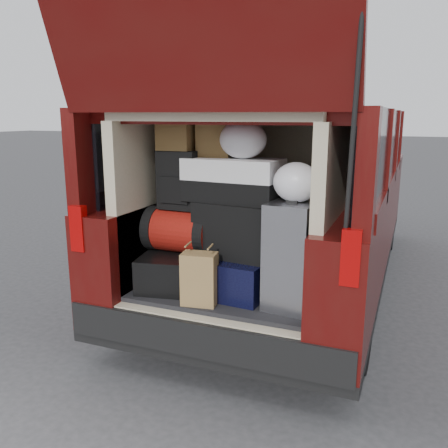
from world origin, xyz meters
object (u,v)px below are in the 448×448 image
(silver_roller, at_px, (295,253))
(black_soft_case, at_px, (235,229))
(black_hardshell, at_px, (177,268))
(navy_hardshell, at_px, (238,272))
(kraft_bag, at_px, (199,279))
(twotone_duffel, at_px, (233,180))
(backpack, at_px, (180,180))
(red_duffel, at_px, (180,230))

(silver_roller, xyz_separation_m, black_soft_case, (-0.43, 0.07, 0.10))
(black_hardshell, relative_size, navy_hardshell, 1.02)
(kraft_bag, distance_m, twotone_duffel, 0.70)
(black_hardshell, relative_size, kraft_bag, 1.76)
(black_hardshell, bearing_deg, twotone_duffel, -1.46)
(black_hardshell, bearing_deg, navy_hardshell, -4.16)
(backpack, bearing_deg, red_duffel, -81.62)
(black_soft_case, xyz_separation_m, backpack, (-0.42, 0.01, 0.31))
(black_hardshell, distance_m, kraft_bag, 0.42)
(backpack, relative_size, twotone_duffel, 0.64)
(black_hardshell, bearing_deg, silver_roller, -13.38)
(black_hardshell, height_order, twotone_duffel, twotone_duffel)
(silver_roller, bearing_deg, black_soft_case, 177.18)
(red_duffel, bearing_deg, black_hardshell, -125.84)
(silver_roller, height_order, twotone_duffel, twotone_duffel)
(twotone_duffel, bearing_deg, red_duffel, -170.27)
(twotone_duffel, bearing_deg, black_soft_case, -47.22)
(black_soft_case, bearing_deg, kraft_bag, -106.00)
(kraft_bag, distance_m, black_soft_case, 0.43)
(black_soft_case, relative_size, backpack, 1.27)
(black_hardshell, relative_size, black_soft_case, 1.16)
(black_soft_case, height_order, backpack, backpack)
(black_hardshell, height_order, navy_hardshell, navy_hardshell)
(kraft_bag, bearing_deg, black_hardshell, 128.93)
(kraft_bag, bearing_deg, silver_roller, 14.46)
(silver_roller, distance_m, red_duffel, 0.85)
(kraft_bag, xyz_separation_m, backpack, (-0.29, 0.32, 0.58))
(silver_roller, height_order, kraft_bag, silver_roller)
(black_hardshell, xyz_separation_m, backpack, (0.02, 0.04, 0.63))
(black_hardshell, bearing_deg, kraft_bag, -52.97)
(black_soft_case, height_order, twotone_duffel, twotone_duffel)
(navy_hardshell, bearing_deg, silver_roller, -7.97)
(silver_roller, bearing_deg, twotone_duffel, 173.10)
(kraft_bag, relative_size, black_soft_case, 0.66)
(kraft_bag, relative_size, backpack, 0.84)
(navy_hardshell, height_order, twotone_duffel, twotone_duffel)
(black_soft_case, distance_m, twotone_duffel, 0.33)
(black_hardshell, distance_m, twotone_duffel, 0.77)
(silver_roller, relative_size, twotone_duffel, 1.06)
(twotone_duffel, bearing_deg, backpack, -172.10)
(backpack, xyz_separation_m, twotone_duffel, (0.39, 0.03, 0.02))
(black_hardshell, distance_m, backpack, 0.63)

